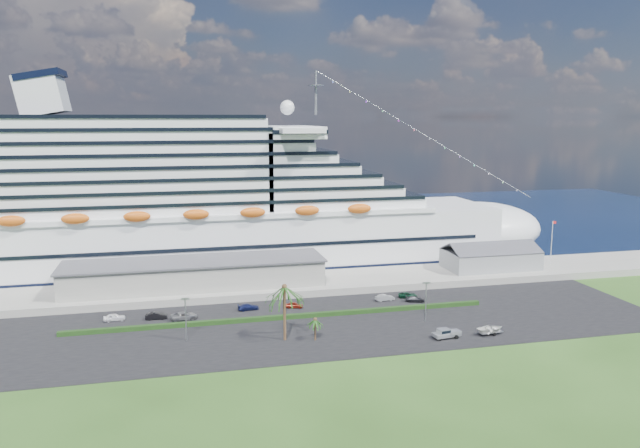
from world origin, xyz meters
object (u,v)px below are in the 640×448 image
object	(u,v)px
parked_car_3	(248,307)
pickup_truck	(446,333)
boat_trailer	(491,329)
cruise_ship	(203,209)

from	to	relation	value
parked_car_3	pickup_truck	distance (m)	43.22
pickup_truck	boat_trailer	xyz separation A→B (m)	(9.09, -0.15, 0.12)
cruise_ship	pickup_truck	size ratio (longest dim) A/B	34.49
boat_trailer	parked_car_3	bearing A→B (deg)	148.65
pickup_truck	boat_trailer	bearing A→B (deg)	-0.98
cruise_ship	pickup_truck	world-z (taller)	cruise_ship
cruise_ship	pickup_truck	bearing A→B (deg)	-57.99
parked_car_3	boat_trailer	distance (m)	50.83
parked_car_3	boat_trailer	size ratio (longest dim) A/B	0.74
cruise_ship	pickup_truck	xyz separation A→B (m)	(41.43, -66.27, -15.54)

